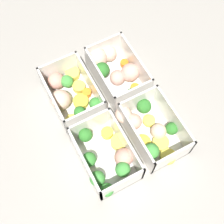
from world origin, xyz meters
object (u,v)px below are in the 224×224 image
at_px(container_near_right, 115,70).
at_px(container_near_left, 149,129).
at_px(container_far_right, 70,94).
at_px(container_far_left, 107,157).

bearing_deg(container_near_right, container_near_left, 178.02).
bearing_deg(container_near_left, container_far_right, 35.79).
height_order(container_near_left, container_near_right, same).
bearing_deg(container_near_right, container_far_right, 94.06).
height_order(container_far_left, container_far_right, same).
height_order(container_near_right, container_far_right, same).
bearing_deg(container_far_left, container_near_left, -82.38).
relative_size(container_near_right, container_far_left, 1.10).
height_order(container_near_right, container_far_left, same).
bearing_deg(container_far_left, container_far_right, 1.63).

